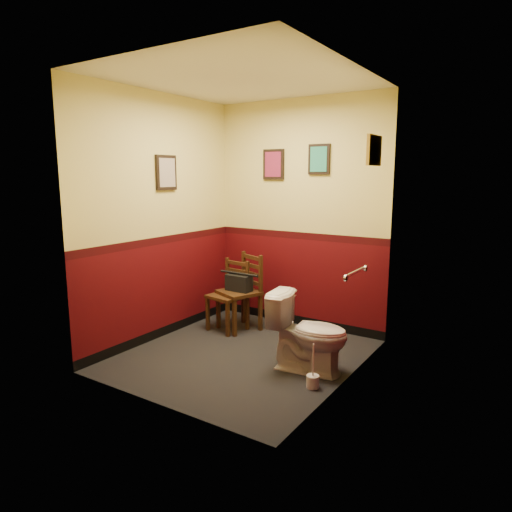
{
  "coord_description": "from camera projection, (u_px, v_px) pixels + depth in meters",
  "views": [
    {
      "loc": [
        2.52,
        -3.64,
        1.83
      ],
      "look_at": [
        0.0,
        0.25,
        1.0
      ],
      "focal_mm": 32.0,
      "sensor_mm": 36.0,
      "label": 1
    }
  ],
  "objects": [
    {
      "name": "grab_bar",
      "position": [
        355.0,
        273.0,
        4.14
      ],
      "size": [
        0.05,
        0.56,
        0.06
      ],
      "color": "silver",
      "rests_on": "wall_right"
    },
    {
      "name": "tp_stack",
      "position": [
        284.0,
        322.0,
        5.48
      ],
      "size": [
        0.22,
        0.12,
        0.19
      ],
      "color": "silver",
      "rests_on": "floor"
    },
    {
      "name": "wall_right",
      "position": [
        349.0,
        232.0,
        3.85
      ],
      "size": [
        0.0,
        2.4,
        2.7
      ],
      "primitive_type": "cube",
      "rotation": [
        1.57,
        0.0,
        -1.57
      ],
      "color": "#46070C",
      "rests_on": "ground"
    },
    {
      "name": "handbag",
      "position": [
        239.0,
        283.0,
        5.38
      ],
      "size": [
        0.31,
        0.16,
        0.22
      ],
      "rotation": [
        0.0,
        0.0,
        -0.02
      ],
      "color": "black",
      "rests_on": "chair_right"
    },
    {
      "name": "framed_print_back_a",
      "position": [
        274.0,
        164.0,
        5.49
      ],
      "size": [
        0.28,
        0.04,
        0.36
      ],
      "color": "black",
      "rests_on": "wall_back"
    },
    {
      "name": "chair_right",
      "position": [
        242.0,
        292.0,
        5.42
      ],
      "size": [
        0.55,
        0.55,
        0.91
      ],
      "rotation": [
        0.0,
        0.0,
        -0.39
      ],
      "color": "#452914",
      "rests_on": "floor"
    },
    {
      "name": "toilet_brush",
      "position": [
        313.0,
        381.0,
        3.96
      ],
      "size": [
        0.11,
        0.11,
        0.4
      ],
      "color": "silver",
      "rests_on": "floor"
    },
    {
      "name": "wall_left",
      "position": [
        160.0,
        219.0,
        5.03
      ],
      "size": [
        0.0,
        2.4,
        2.7
      ],
      "primitive_type": "cube",
      "rotation": [
        1.57,
        0.0,
        1.57
      ],
      "color": "#46070C",
      "rests_on": "ground"
    },
    {
      "name": "framed_print_left",
      "position": [
        166.0,
        173.0,
        5.01
      ],
      "size": [
        0.04,
        0.3,
        0.38
      ],
      "color": "black",
      "rests_on": "wall_left"
    },
    {
      "name": "chair_left",
      "position": [
        230.0,
        295.0,
        5.41
      ],
      "size": [
        0.44,
        0.44,
        0.83
      ],
      "rotation": [
        0.0,
        0.0,
        -0.14
      ],
      "color": "#452914",
      "rests_on": "floor"
    },
    {
      "name": "floor",
      "position": [
        243.0,
        355.0,
        4.67
      ],
      "size": [
        2.2,
        2.4,
        0.0
      ],
      "primitive_type": "cube",
      "color": "black",
      "rests_on": "ground"
    },
    {
      "name": "ceiling",
      "position": [
        241.0,
        79.0,
        4.2
      ],
      "size": [
        2.2,
        2.4,
        0.0
      ],
      "primitive_type": "cube",
      "rotation": [
        3.14,
        0.0,
        0.0
      ],
      "color": "silver",
      "rests_on": "ground"
    },
    {
      "name": "toilet",
      "position": [
        309.0,
        333.0,
        4.26
      ],
      "size": [
        0.8,
        0.51,
        0.73
      ],
      "primitive_type": "imported",
      "rotation": [
        0.0,
        0.0,
        1.71
      ],
      "color": "white",
      "rests_on": "floor"
    },
    {
      "name": "framed_print_back_b",
      "position": [
        319.0,
        159.0,
        5.16
      ],
      "size": [
        0.26,
        0.04,
        0.34
      ],
      "color": "black",
      "rests_on": "wall_back"
    },
    {
      "name": "wall_back",
      "position": [
        299.0,
        215.0,
        5.43
      ],
      "size": [
        2.2,
        0.0,
        2.7
      ],
      "primitive_type": "cube",
      "rotation": [
        1.57,
        0.0,
        0.0
      ],
      "color": "#46070C",
      "rests_on": "ground"
    },
    {
      "name": "framed_print_right",
      "position": [
        374.0,
        150.0,
        4.23
      ],
      "size": [
        0.04,
        0.34,
        0.28
      ],
      "color": "olive",
      "rests_on": "wall_right"
    },
    {
      "name": "wall_front",
      "position": [
        152.0,
        239.0,
        3.45
      ],
      "size": [
        2.2,
        0.0,
        2.7
      ],
      "primitive_type": "cube",
      "rotation": [
        -1.57,
        0.0,
        0.0
      ],
      "color": "#46070C",
      "rests_on": "ground"
    }
  ]
}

